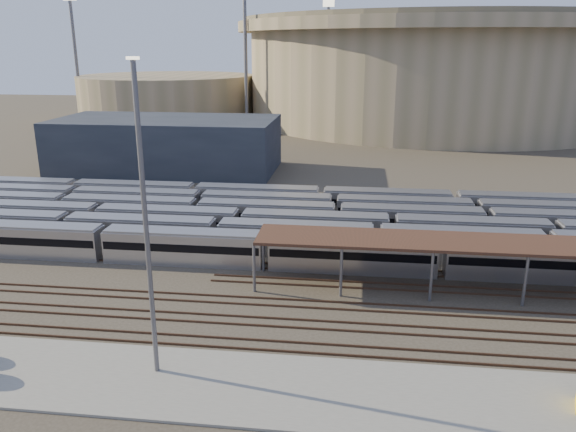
{
  "coord_description": "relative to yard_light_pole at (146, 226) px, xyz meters",
  "views": [
    {
      "loc": [
        1.66,
        -49.27,
        23.74
      ],
      "look_at": [
        -5.95,
        12.0,
        4.71
      ],
      "focal_mm": 35.0,
      "sensor_mm": 36.0,
      "label": 1
    }
  ],
  "objects": [
    {
      "name": "stadium",
      "position": [
        37.68,
        153.85,
        4.81
      ],
      "size": [
        124.0,
        124.0,
        32.5
      ],
      "color": "gray",
      "rests_on": "ground"
    },
    {
      "name": "service_building",
      "position": [
        -22.32,
        68.85,
        -6.66
      ],
      "size": [
        42.0,
        20.0,
        10.0
      ],
      "primitive_type": "cube",
      "color": "#1E232D",
      "rests_on": "ground"
    },
    {
      "name": "floodlight_3",
      "position": [
        2.68,
        173.85,
        8.99
      ],
      "size": [
        4.0,
        1.0,
        38.4
      ],
      "color": "#5E5D63",
      "rests_on": "ground"
    },
    {
      "name": "floodlight_1",
      "position": [
        -72.32,
        133.85,
        8.99
      ],
      "size": [
        4.0,
        1.0,
        38.4
      ],
      "color": "#5E5D63",
      "rests_on": "ground"
    },
    {
      "name": "apron",
      "position": [
        7.68,
        -1.15,
        -11.56
      ],
      "size": [
        50.0,
        9.0,
        0.2
      ],
      "primitive_type": "cube",
      "color": "gray",
      "rests_on": "ground"
    },
    {
      "name": "empty_tracks",
      "position": [
        12.68,
        8.85,
        -11.57
      ],
      "size": [
        170.0,
        9.62,
        0.18
      ],
      "color": "#4C3323",
      "rests_on": "ground"
    },
    {
      "name": "yard_light_pole",
      "position": [
        0.0,
        0.0,
        0.0
      ],
      "size": [
        0.81,
        0.36,
        22.76
      ],
      "color": "#5E5D63",
      "rests_on": "apron"
    },
    {
      "name": "floodlight_0",
      "position": [
        -17.32,
        123.85,
        8.99
      ],
      "size": [
        4.0,
        1.0,
        38.4
      ],
      "color": "#5E5D63",
      "rests_on": "ground"
    },
    {
      "name": "subway_trains",
      "position": [
        12.3,
        32.35,
        -9.86
      ],
      "size": [
        126.1,
        23.9,
        3.6
      ],
      "color": "#B5B5BA",
      "rests_on": "ground"
    },
    {
      "name": "inspection_shed",
      "position": [
        34.68,
        17.85,
        -6.68
      ],
      "size": [
        60.3,
        6.0,
        5.3
      ],
      "color": "#5E5D63",
      "rests_on": "ground"
    },
    {
      "name": "ground",
      "position": [
        12.68,
        13.85,
        -11.66
      ],
      "size": [
        420.0,
        420.0,
        0.0
      ],
      "primitive_type": "plane",
      "color": "#383026",
      "rests_on": "ground"
    },
    {
      "name": "secondary_arena",
      "position": [
        -47.32,
        143.85,
        -4.66
      ],
      "size": [
        56.0,
        56.0,
        14.0
      ],
      "primitive_type": "cylinder",
      "color": "gray",
      "rests_on": "ground"
    }
  ]
}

